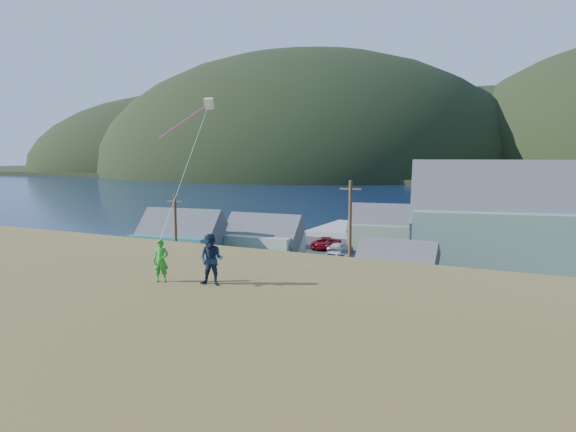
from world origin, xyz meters
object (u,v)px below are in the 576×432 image
at_px(shed_teal, 180,239).
at_px(shed_palegreen_near, 262,240).
at_px(shed_palegreen_far, 390,228).
at_px(shed_white, 396,268).
at_px(wharf, 407,233).
at_px(kite_flyer_green, 161,261).
at_px(kite_flyer_navy, 211,260).

relative_size(shed_teal, shed_palegreen_near, 1.09).
height_order(shed_teal, shed_palegreen_far, shed_teal).
bearing_deg(shed_teal, shed_palegreen_near, 28.96).
relative_size(shed_white, shed_palegreen_far, 0.62).
distance_m(wharf, shed_white, 31.45).
bearing_deg(shed_palegreen_near, kite_flyer_green, -69.20).
height_order(shed_palegreen_far, kite_flyer_green, kite_flyer_green).
relative_size(wharf, shed_palegreen_far, 2.41).
distance_m(wharf, kite_flyer_green, 60.15).
relative_size(shed_palegreen_far, kite_flyer_green, 7.34).
distance_m(shed_palegreen_near, kite_flyer_green, 38.68).
bearing_deg(kite_flyer_green, wharf, 71.47).
relative_size(wharf, shed_palegreen_near, 2.94).
relative_size(shed_teal, shed_white, 1.44).
distance_m(wharf, shed_teal, 34.44).
xyz_separation_m(shed_teal, shed_palegreen_far, (17.83, 18.53, -0.06)).
bearing_deg(kite_flyer_navy, shed_teal, 117.90).
height_order(shed_teal, kite_flyer_green, kite_flyer_green).
relative_size(shed_palegreen_near, kite_flyer_green, 6.01).
bearing_deg(shed_palegreen_far, kite_flyer_navy, -91.24).
relative_size(shed_teal, shed_palegreen_far, 0.90).
xyz_separation_m(shed_white, kite_flyer_navy, (0.78, -28.26, 6.00)).
xyz_separation_m(wharf, shed_white, (6.12, -30.81, 1.62)).
bearing_deg(wharf, kite_flyer_navy, -83.34).
xyz_separation_m(shed_teal, shed_white, (23.60, -1.21, -0.58)).
xyz_separation_m(shed_teal, kite_flyer_navy, (24.37, -29.47, 5.41)).
bearing_deg(shed_teal, wharf, 52.66).
relative_size(shed_white, kite_flyer_green, 4.56).
relative_size(shed_teal, kite_flyer_navy, 5.60).
height_order(shed_white, kite_flyer_green, kite_flyer_green).
distance_m(shed_white, kite_flyer_green, 29.27).
bearing_deg(shed_white, shed_palegreen_near, 158.55).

